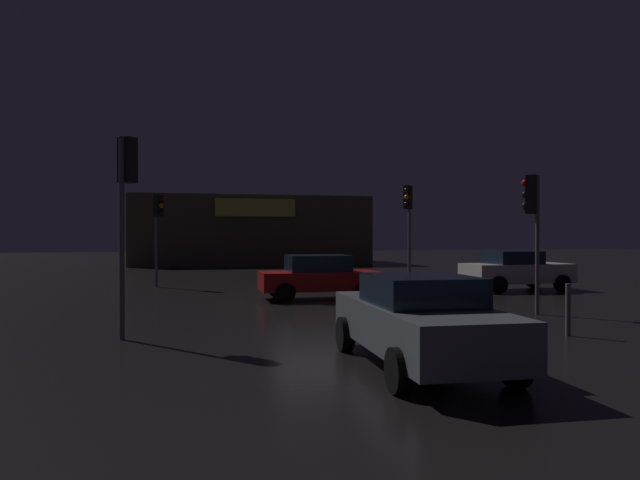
% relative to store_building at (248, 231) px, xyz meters
% --- Properties ---
extents(ground_plane, '(120.00, 120.00, 0.00)m').
position_rel_store_building_xyz_m(ground_plane, '(-0.78, -25.75, -2.46)').
color(ground_plane, black).
extents(store_building, '(16.80, 8.77, 4.90)m').
position_rel_store_building_xyz_m(store_building, '(0.00, 0.00, 0.00)').
color(store_building, brown).
rests_on(store_building, ground).
extents(traffic_signal_main, '(0.42, 0.42, 3.72)m').
position_rel_store_building_xyz_m(traffic_signal_main, '(4.21, -30.45, 0.38)').
color(traffic_signal_main, '#595B60').
rests_on(traffic_signal_main, ground).
extents(traffic_signal_opposite, '(0.41, 0.43, 3.75)m').
position_rel_store_building_xyz_m(traffic_signal_opposite, '(-5.82, -19.69, 0.44)').
color(traffic_signal_opposite, '#595B60').
rests_on(traffic_signal_opposite, ground).
extents(traffic_signal_cross_left, '(0.42, 0.42, 4.27)m').
position_rel_store_building_xyz_m(traffic_signal_cross_left, '(4.72, -20.33, 0.60)').
color(traffic_signal_cross_left, '#595B60').
rests_on(traffic_signal_cross_left, ground).
extents(traffic_signal_cross_right, '(0.41, 0.43, 4.10)m').
position_rel_store_building_xyz_m(traffic_signal_cross_right, '(-6.01, -31.93, 0.69)').
color(traffic_signal_cross_right, '#595B60').
rests_on(traffic_signal_cross_right, ground).
extents(car_near, '(2.03, 4.59, 1.47)m').
position_rel_store_building_xyz_m(car_near, '(-1.22, -35.73, -1.70)').
color(car_near, slate).
rests_on(car_near, ground).
extents(car_far, '(3.90, 1.95, 1.46)m').
position_rel_store_building_xyz_m(car_far, '(-0.50, -25.56, -1.70)').
color(car_far, '#A51414').
rests_on(car_far, ground).
extents(car_crossing, '(4.08, 2.12, 1.51)m').
position_rel_store_building_xyz_m(car_crossing, '(7.55, -24.22, -1.68)').
color(car_crossing, silver).
rests_on(car_crossing, ground).
extents(bollard_kerb_a, '(0.11, 0.11, 1.10)m').
position_rel_store_building_xyz_m(bollard_kerb_a, '(2.96, -33.71, -1.91)').
color(bollard_kerb_a, '#595B60').
rests_on(bollard_kerb_a, ground).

